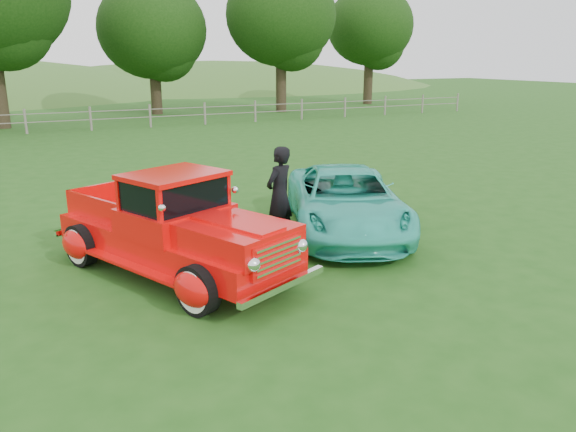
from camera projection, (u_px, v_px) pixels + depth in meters
name	position (u px, v px, depth m)	size (l,w,h in m)	color
ground	(267.00, 279.00, 9.42)	(140.00, 140.00, 0.00)	#1F4F15
distant_hills	(10.00, 135.00, 60.39)	(116.00, 60.00, 18.00)	#346826
fence_line	(91.00, 119.00, 28.29)	(48.00, 0.12, 1.20)	slate
tree_near_east	(152.00, 30.00, 35.18)	(6.80, 6.80, 8.33)	black
tree_mid_east	(281.00, 16.00, 36.56)	(7.20, 7.20, 9.44)	black
tree_far_east	(370.00, 26.00, 43.03)	(6.60, 6.60, 8.86)	black
red_pickup	(174.00, 229.00, 9.48)	(3.65, 5.26, 1.78)	black
teal_sedan	(346.00, 201.00, 11.82)	(2.23, 4.84, 1.35)	#31C6AF
man	(279.00, 194.00, 11.21)	(0.70, 0.46, 1.92)	black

